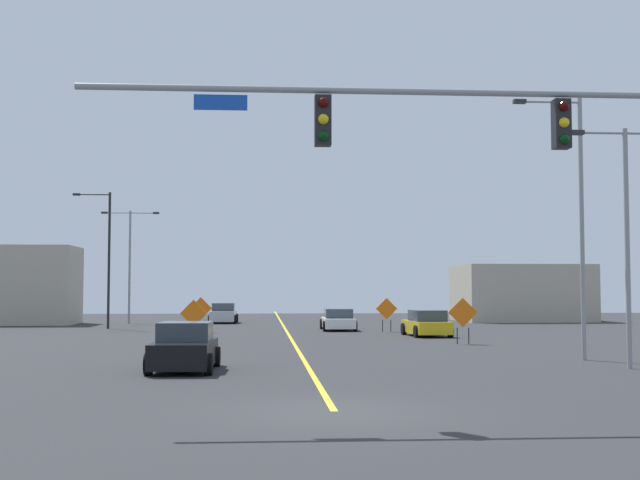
# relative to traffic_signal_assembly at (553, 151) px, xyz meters

# --- Properties ---
(ground) EXTENTS (139.58, 139.58, 0.00)m
(ground) POSITION_rel_traffic_signal_assembly_xyz_m (-4.65, 0.01, -5.42)
(ground) COLOR #2D2D30
(road_centre_stripe) EXTENTS (0.16, 77.54, 0.01)m
(road_centre_stripe) POSITION_rel_traffic_signal_assembly_xyz_m (-4.65, 38.78, -5.41)
(road_centre_stripe) COLOR yellow
(road_centre_stripe) RESTS_ON ground
(traffic_signal_assembly) EXTENTS (15.32, 0.44, 6.96)m
(traffic_signal_assembly) POSITION_rel_traffic_signal_assembly_xyz_m (0.00, 0.00, 0.00)
(traffic_signal_assembly) COLOR gray
(traffic_signal_assembly) RESTS_ON ground
(street_lamp_near_right) EXTENTS (3.59, 0.24, 7.62)m
(street_lamp_near_right) POSITION_rel_traffic_signal_assembly_xyz_m (5.41, 8.60, -0.86)
(street_lamp_near_right) COLOR gray
(street_lamp_near_right) RESTS_ON ground
(street_lamp_far_left) EXTENTS (2.40, 0.24, 8.67)m
(street_lamp_far_left) POSITION_rel_traffic_signal_assembly_xyz_m (-16.01, 36.84, -0.61)
(street_lamp_far_left) COLOR black
(street_lamp_far_left) RESTS_ON ground
(street_lamp_far_right) EXTENTS (4.19, 0.24, 8.25)m
(street_lamp_far_right) POSITION_rel_traffic_signal_assembly_xyz_m (-15.79, 44.98, -0.49)
(street_lamp_far_right) COLOR gray
(street_lamp_far_right) RESTS_ON ground
(street_lamp_near_left) EXTENTS (2.49, 0.24, 9.33)m
(street_lamp_near_left) POSITION_rel_traffic_signal_assembly_xyz_m (5.02, 11.80, -0.27)
(street_lamp_near_left) COLOR gray
(street_lamp_near_left) RESTS_ON ground
(construction_sign_right_lane) EXTENTS (1.26, 0.28, 2.01)m
(construction_sign_right_lane) POSITION_rel_traffic_signal_assembly_xyz_m (-9.29, 22.15, -4.14)
(construction_sign_right_lane) COLOR orange
(construction_sign_right_lane) RESTS_ON ground
(construction_sign_median_far) EXTENTS (1.34, 0.18, 2.10)m
(construction_sign_median_far) POSITION_rel_traffic_signal_assembly_xyz_m (3.02, 20.67, -4.08)
(construction_sign_median_far) COLOR orange
(construction_sign_median_far) RESTS_ON ground
(construction_sign_median_near) EXTENTS (1.27, 0.05, 1.99)m
(construction_sign_median_near) POSITION_rel_traffic_signal_assembly_xyz_m (1.20, 31.94, -4.16)
(construction_sign_median_near) COLOR orange
(construction_sign_median_near) RESTS_ON ground
(construction_sign_left_shoulder) EXTENTS (1.30, 0.11, 2.04)m
(construction_sign_left_shoulder) POSITION_rel_traffic_signal_assembly_xyz_m (-9.66, 31.89, -4.13)
(construction_sign_left_shoulder) COLOR orange
(construction_sign_left_shoulder) RESTS_ON ground
(car_black_far) EXTENTS (2.05, 4.01, 1.48)m
(car_black_far) POSITION_rel_traffic_signal_assembly_xyz_m (-8.49, 8.90, -4.74)
(car_black_far) COLOR black
(car_black_far) RESTS_ON ground
(car_white_mid) EXTENTS (2.07, 4.47, 1.31)m
(car_white_mid) POSITION_rel_traffic_signal_assembly_xyz_m (-1.49, 33.91, -4.81)
(car_white_mid) COLOR white
(car_white_mid) RESTS_ON ground
(car_silver_distant) EXTENTS (2.09, 4.00, 1.47)m
(car_silver_distant) POSITION_rel_traffic_signal_assembly_xyz_m (-8.95, 45.40, -4.74)
(car_silver_distant) COLOR #B7BABF
(car_silver_distant) RESTS_ON ground
(car_yellow_near) EXTENTS (2.22, 4.21, 1.39)m
(car_yellow_near) POSITION_rel_traffic_signal_assembly_xyz_m (2.63, 27.12, -4.77)
(car_yellow_near) COLOR gold
(car_yellow_near) RESTS_ON ground
(roadside_building_east) EXTENTS (9.80, 7.60, 4.39)m
(roadside_building_east) POSITION_rel_traffic_signal_assembly_xyz_m (14.30, 47.95, -3.22)
(roadside_building_east) COLOR #B2A893
(roadside_building_east) RESTS_ON ground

